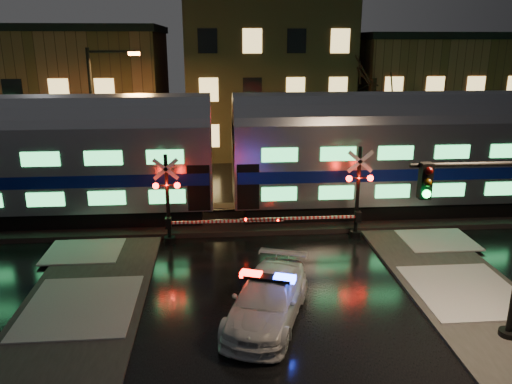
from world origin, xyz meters
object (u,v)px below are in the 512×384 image
Objects in this scene: police_car at (268,299)px; crossing_signal_left at (176,208)px; streetlight at (99,115)px; crossing_signal_right at (350,202)px; traffic_light at (493,245)px.

crossing_signal_left is at bearing 136.19° from police_car.
police_car is 15.65m from streetlight.
traffic_light is at bearing -77.51° from crossing_signal_right.
crossing_signal_right is 13.93m from streetlight.
police_car is 0.92× the size of traffic_light.
streetlight is (-11.85, 6.69, 2.95)m from crossing_signal_right.
crossing_signal_left is at bearing -56.76° from streetlight.
crossing_signal_left is at bearing -179.97° from crossing_signal_right.
crossing_signal_right is 1.02× the size of traffic_light.
crossing_signal_left is (-7.46, -0.00, -0.08)m from crossing_signal_right.
streetlight reaches higher than crossing_signal_right.
streetlight reaches higher than traffic_light.
traffic_light is 20.17m from streetlight.
traffic_light is (1.79, -8.07, 1.33)m from crossing_signal_right.
police_car is 7.74m from crossing_signal_right.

